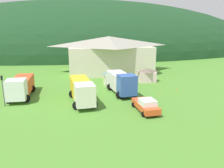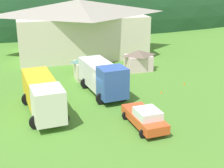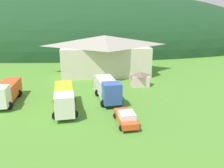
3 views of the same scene
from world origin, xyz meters
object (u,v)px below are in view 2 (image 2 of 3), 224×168
Objects in this scene: box_truck_blue at (103,77)px; depot_building at (79,26)px; heavy_rig_striped at (43,94)px; traffic_cone_mid_row at (184,85)px; play_shed_cream at (86,67)px; traffic_cone_near_pickup at (161,93)px; play_shed_pink at (138,60)px; service_pickup_orange at (145,117)px.

depot_building is at bearing 170.32° from box_truck_blue.
heavy_rig_striped is 15.58m from traffic_cone_mid_row.
traffic_cone_mid_row is (8.06, -16.98, -4.01)m from depot_building.
play_shed_cream is at bearing 152.44° from traffic_cone_mid_row.
box_truck_blue is 14.23× the size of traffic_cone_near_pickup.
heavy_rig_striped is (-7.06, -20.30, -2.25)m from depot_building.
play_shed_cream is 4.92× the size of traffic_cone_near_pickup.
depot_building is 12.05m from play_shed_pink.
traffic_cone_mid_row is at bearing -66.39° from play_shed_pink.
play_shed_pink is 15.72m from heavy_rig_striped.
play_shed_cream is at bearing -176.08° from service_pickup_orange.
traffic_cone_near_pickup is at bearing -47.31° from play_shed_cream.
traffic_cone_near_pickup is at bearing -154.04° from traffic_cone_mid_row.
play_shed_pink is 15.43m from service_pickup_orange.
box_truck_blue is at bearing -178.86° from traffic_cone_mid_row.
traffic_cone_mid_row is (9.63, -5.03, -1.37)m from play_shed_cream.
play_shed_cream is at bearing 141.83° from heavy_rig_striped.
depot_building is 25.30m from service_pickup_orange.
traffic_cone_mid_row is (9.09, 0.18, -1.80)m from box_truck_blue.
box_truck_blue reaches higher than play_shed_pink.
depot_building is at bearing 156.02° from heavy_rig_striped.
play_shed_pink is at bearing 130.47° from box_truck_blue.
box_truck_blue is 1.57× the size of service_pickup_orange.
depot_building is 21.61m from heavy_rig_striped.
play_shed_cream is at bearing -97.46° from depot_building.
depot_building is at bearing 116.48° from play_shed_pink.
play_shed_pink reaches higher than service_pickup_orange.
depot_building is 5.80× the size of play_shed_pink.
play_shed_pink is 9.15m from box_truck_blue.
play_shed_cream is 0.84× the size of play_shed_pink.
depot_building is 19.64m from traffic_cone_near_pickup.
traffic_cone_mid_row is (2.83, -6.47, -1.30)m from play_shed_pink.
play_shed_cream reaches higher than traffic_cone_mid_row.
play_shed_cream is at bearing 179.67° from box_truck_blue.
play_shed_cream is 0.32× the size of heavy_rig_striped.
service_pickup_orange reaches higher than traffic_cone_mid_row.
traffic_cone_near_pickup is (5.64, -1.50, -1.80)m from box_truck_blue.
box_truck_blue is at bearing -133.26° from play_shed_pink.
play_shed_pink is at bearing 113.61° from traffic_cone_mid_row.
play_shed_pink is 5.88× the size of traffic_cone_near_pickup.
depot_building is at bearing 176.67° from service_pickup_orange.
play_shed_cream is 10.00m from heavy_rig_striped.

